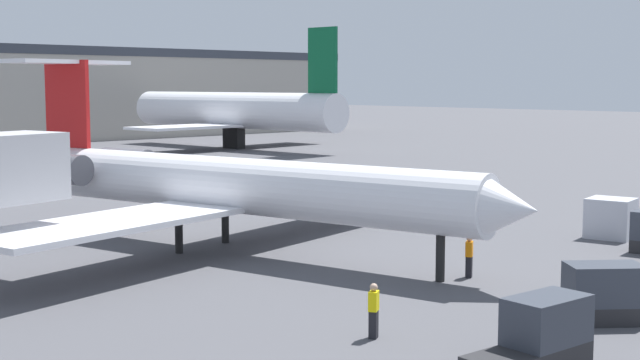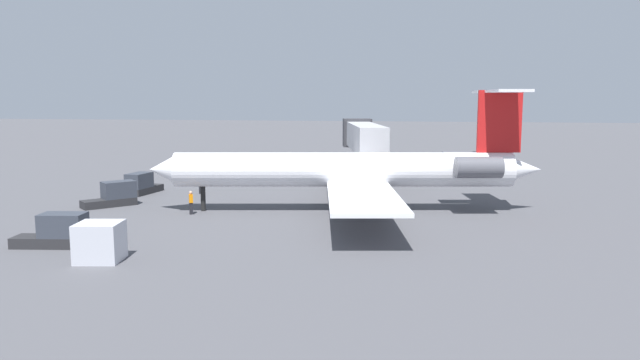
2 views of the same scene
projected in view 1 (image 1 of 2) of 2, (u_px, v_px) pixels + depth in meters
The scene contains 8 objects.
ground_plane at pixel (270, 242), 43.12m from camera, with size 400.00×400.00×0.10m, color #4C4C51.
regional_jet at pixel (218, 183), 40.40m from camera, with size 25.69×28.72×8.88m.
ground_crew_marshaller at pixel (374, 310), 26.56m from camera, with size 0.48×0.42×1.69m.
ground_crew_loader at pixel (469, 256), 34.91m from camera, with size 0.48×0.42×1.69m.
baggage_tug_trailing at pixel (615, 297), 28.38m from camera, with size 3.96×3.65×1.90m.
baggage_tug_spare at pixel (539, 337), 23.88m from camera, with size 4.10×1.73×1.90m.
cargo_container_uld at pixel (611, 218), 43.86m from camera, with size 2.34×2.50×1.99m.
parked_airliner_west_mid at pixel (235, 111), 104.02m from camera, with size 27.54×32.57×13.64m.
Camera 1 is at (-27.63, -32.43, 7.67)m, focal length 49.47 mm.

